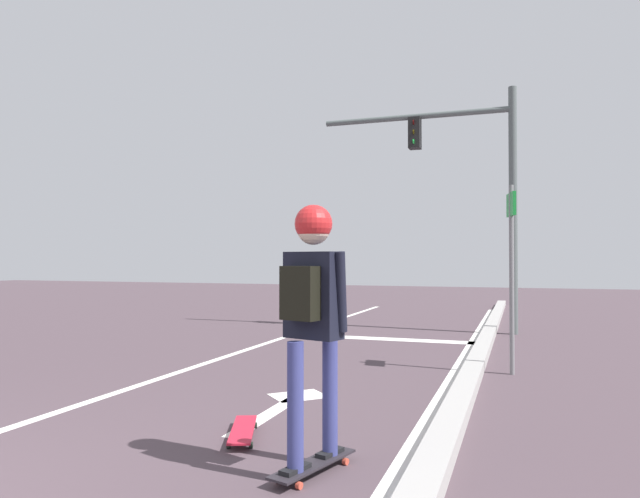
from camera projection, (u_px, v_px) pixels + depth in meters
lane_line_center at (217, 359)px, 8.44m from camera, size 0.12×20.00×0.01m
lane_line_curbside at (453, 374)px, 7.33m from camera, size 0.12×20.00×0.01m
stop_bar at (381, 339)px, 10.62m from camera, size 3.53×0.40×0.01m
lane_arrow_stem at (265, 416)px, 5.38m from camera, size 0.16×1.40×0.01m
lane_arrow_head at (299, 396)px, 6.19m from camera, size 0.71×0.71×0.01m
curb_strip at (473, 370)px, 7.25m from camera, size 0.24×24.00×0.14m
skateboard at (313, 464)px, 3.94m from camera, size 0.40×0.81×0.08m
skater at (312, 296)px, 3.95m from camera, size 0.47×0.64×1.77m
spare_skateboard at (243, 430)px, 4.73m from camera, size 0.46×0.80×0.08m
traffic_signal_mast at (468, 171)px, 11.62m from camera, size 3.94×0.34×4.87m
street_sign_post at (511, 251)px, 7.37m from camera, size 0.13×0.44×2.42m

